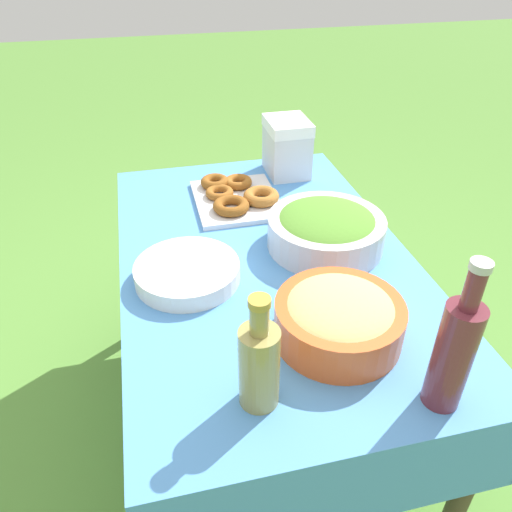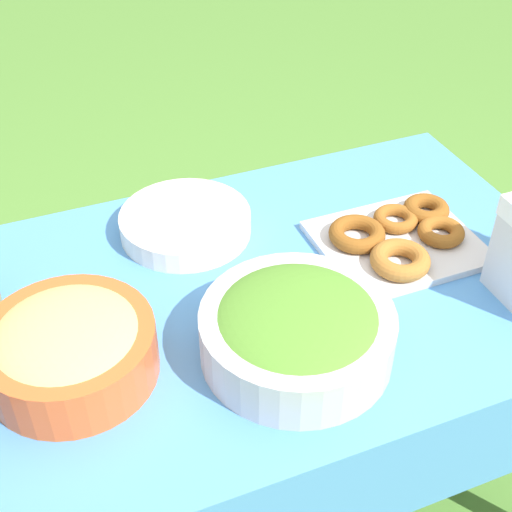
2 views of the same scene
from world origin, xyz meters
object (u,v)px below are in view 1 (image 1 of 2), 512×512
at_px(plate_stack, 187,272).
at_px(olive_oil_bottle, 259,364).
at_px(wine_bottle, 454,352).
at_px(cooler_box, 287,147).
at_px(salad_bowl, 326,229).
at_px(pasta_bowl, 339,317).
at_px(donut_platter, 236,196).

height_order(plate_stack, olive_oil_bottle, olive_oil_bottle).
xyz_separation_m(wine_bottle, cooler_box, (1.08, 0.00, -0.03)).
bearing_deg(plate_stack, olive_oil_bottle, -168.12).
xyz_separation_m(salad_bowl, wine_bottle, (-0.58, -0.03, 0.07)).
height_order(pasta_bowl, cooler_box, cooler_box).
xyz_separation_m(plate_stack, olive_oil_bottle, (-0.43, -0.09, 0.08)).
height_order(olive_oil_bottle, wine_bottle, wine_bottle).
bearing_deg(donut_platter, cooler_box, -51.38).
distance_m(salad_bowl, plate_stack, 0.41).
relative_size(plate_stack, wine_bottle, 0.82).
xyz_separation_m(donut_platter, cooler_box, (0.18, -0.23, 0.08)).
xyz_separation_m(olive_oil_bottle, cooler_box, (1.00, -0.35, 0.00)).
xyz_separation_m(donut_platter, plate_stack, (-0.39, 0.21, 0.00)).
relative_size(olive_oil_bottle, wine_bottle, 0.77).
bearing_deg(pasta_bowl, plate_stack, 45.89).
relative_size(pasta_bowl, wine_bottle, 0.86).
distance_m(plate_stack, cooler_box, 0.72).
bearing_deg(olive_oil_bottle, cooler_box, -19.15).
height_order(plate_stack, wine_bottle, wine_bottle).
distance_m(olive_oil_bottle, cooler_box, 1.06).
xyz_separation_m(salad_bowl, pasta_bowl, (-0.37, 0.10, 0.00)).
xyz_separation_m(salad_bowl, donut_platter, (0.32, 0.20, -0.04)).
distance_m(salad_bowl, pasta_bowl, 0.38).
relative_size(donut_platter, cooler_box, 1.60).
distance_m(plate_stack, wine_bottle, 0.68).
distance_m(pasta_bowl, donut_platter, 0.70).
xyz_separation_m(pasta_bowl, olive_oil_bottle, (-0.13, 0.21, 0.04)).
bearing_deg(pasta_bowl, wine_bottle, -147.95).
distance_m(donut_platter, plate_stack, 0.45).
relative_size(plate_stack, olive_oil_bottle, 1.07).
bearing_deg(cooler_box, plate_stack, 142.67).
distance_m(olive_oil_bottle, wine_bottle, 0.36).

